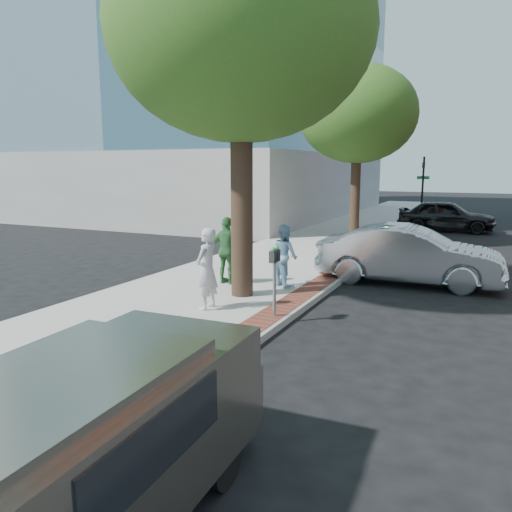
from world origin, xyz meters
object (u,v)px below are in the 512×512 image
Objects in this scene: person_green at (227,250)px; person_gray at (207,269)px; sedan_silver at (409,255)px; person_officer at (284,255)px; parking_meter at (275,267)px; bg_car at (446,216)px; van at (73,453)px.

person_gray is at bearing 113.07° from person_green.
sedan_silver is (3.49, 4.99, -0.23)m from person_gray.
person_officer is (0.70, 2.72, -0.09)m from person_gray.
parking_meter is 0.30× the size of sedan_silver.
sedan_silver is (4.24, 2.68, -0.23)m from person_green.
parking_meter is 0.32× the size of bg_car.
bg_car is at bearing 168.92° from person_gray.
bg_car is at bearing -65.03° from person_officer.
person_green reaches higher than bg_car.
parking_meter is at bearing 141.20° from person_green.
van is at bearing 173.55° from sedan_silver.
person_officer reaches higher than sedan_silver.
person_gray is 0.38× the size of bg_car.
person_green is at bearing 50.71° from person_officer.
person_gray reaches higher than van.
bg_car is at bearing -0.97° from sedan_silver.
person_gray is 18.04m from bg_car.
person_gray is at bearing -176.37° from parking_meter.
sedan_silver is 1.06× the size of bg_car.
person_green is at bearing 120.67° from sedan_silver.
parking_meter is 17.72m from bg_car.
sedan_silver reaches higher than bg_car.
person_green reaches higher than sedan_silver.
person_officer is 0.91× the size of person_green.
person_green is 0.40× the size of van.
person_gray is 2.43m from person_green.
parking_meter is at bearing 143.06° from person_officer.
bg_car is at bearing -100.01° from person_green.
parking_meter reaches higher than sedan_silver.
person_officer reaches higher than van.
person_officer is 9.22m from van.
van is (3.29, -8.62, -0.15)m from person_green.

